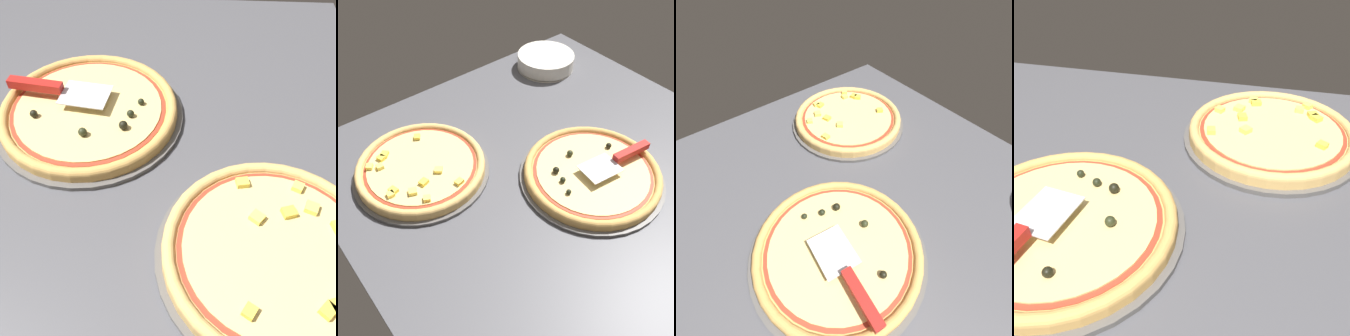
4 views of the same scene
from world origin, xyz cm
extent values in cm
cube|color=#4C4C51|center=(0.00, 0.00, -1.80)|extent=(120.51, 117.49, 3.60)
cylinder|color=#565451|center=(-5.97, -4.95, 0.50)|extent=(40.18, 40.18, 1.00)
cylinder|color=tan|center=(-5.97, -4.95, 1.80)|extent=(37.77, 37.77, 1.60)
torus|color=tan|center=(-5.97, -4.95, 2.60)|extent=(37.77, 37.77, 2.14)
cylinder|color=#A33823|center=(-5.97, -4.95, 2.68)|extent=(32.83, 32.83, 0.15)
cylinder|color=#E5C67A|center=(-5.97, -4.95, 2.80)|extent=(30.97, 30.97, 0.40)
sphere|color=black|center=(-3.65, 4.33, 3.77)|extent=(1.54, 1.54, 1.54)
sphere|color=black|center=(0.23, 3.31, 3.91)|extent=(1.82, 1.82, 1.82)
sphere|color=#282D19|center=(2.34, -4.45, 3.88)|extent=(1.76, 1.76, 1.76)
sphere|color=black|center=(-7.58, 6.10, 3.69)|extent=(1.38, 1.38, 1.38)
sphere|color=black|center=(-2.44, -15.58, 3.80)|extent=(1.59, 1.59, 1.59)
cylinder|color=#565451|center=(25.77, 30.67, 0.50)|extent=(38.25, 38.25, 1.00)
cylinder|color=#DBAD60|center=(25.77, 30.67, 1.95)|extent=(35.95, 35.95, 1.91)
torus|color=#DBAD60|center=(25.77, 30.67, 2.91)|extent=(35.95, 35.95, 2.12)
cylinder|color=#A33823|center=(25.77, 30.67, 2.98)|extent=(31.25, 31.25, 0.15)
cylinder|color=#E5C67A|center=(25.77, 30.67, 3.11)|extent=(29.48, 29.48, 0.40)
cube|color=#F9E05B|center=(17.94, 37.47, 3.83)|extent=(2.74, 2.76, 1.03)
cube|color=yellow|center=(35.21, 36.69, 3.83)|extent=(2.92, 2.92, 1.03)
cube|color=yellow|center=(19.03, 33.54, 3.83)|extent=(2.51, 2.70, 1.03)
cube|color=yellow|center=(35.96, 25.74, 3.83)|extent=(2.63, 2.55, 1.03)
cube|color=#F9E05B|center=(20.32, 28.14, 3.83)|extent=(2.85, 2.87, 1.03)
cube|color=#F4D64C|center=(13.20, 26.19, 3.83)|extent=(2.14, 2.46, 1.03)
cube|color=#F9E05B|center=(13.60, 35.82, 3.83)|extent=(2.39, 2.41, 1.03)
cube|color=silver|center=(-7.70, -5.68, 4.94)|extent=(9.17, 11.12, 0.24)
cube|color=red|center=(-9.21, -16.59, 5.82)|extent=(3.82, 12.10, 2.00)
camera|label=1|loc=(56.39, 15.53, 58.47)|focal=42.00mm
camera|label=2|loc=(-48.98, 60.73, 80.78)|focal=42.00mm
camera|label=3|loc=(-20.79, -25.83, 58.06)|focal=28.00mm
camera|label=4|loc=(23.37, -45.00, 47.52)|focal=42.00mm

